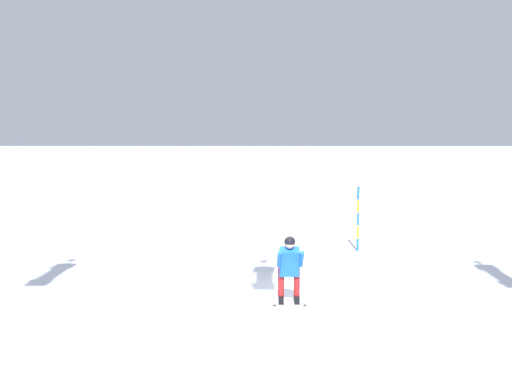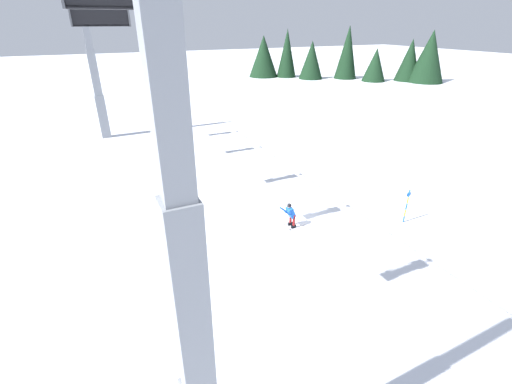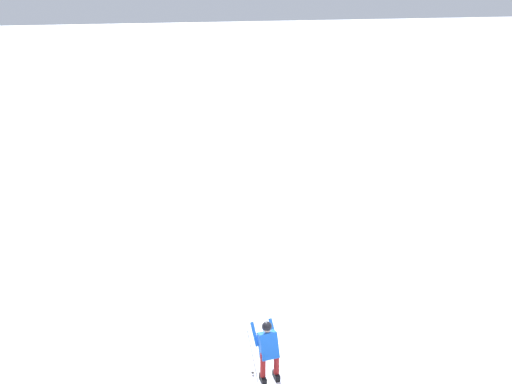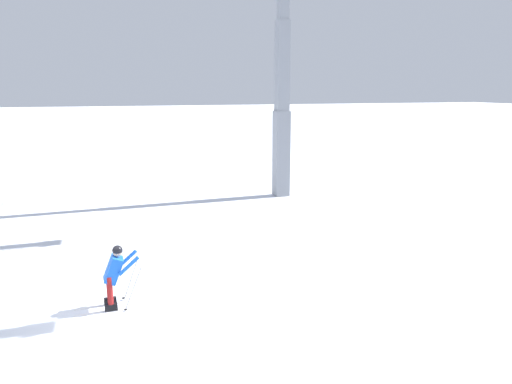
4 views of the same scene
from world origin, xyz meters
The scene contains 10 objects.
ground_plane centered at (0.00, 0.00, 0.00)m, with size 260.00×260.00×0.00m, color white.
skier_carving_main centered at (-0.56, 0.74, 0.85)m, with size 0.71×1.63×1.61m.
lift_tower_near centered at (-10.27, 8.57, 5.28)m, with size 0.66×2.88×12.47m.
lift_tower_far centered at (21.66, 8.57, 5.13)m, with size 0.84×2.34×12.47m.
chairlift_seat_second centered at (-0.29, 8.57, 10.36)m, with size 0.61×1.90×2.36m.
chairlift_seat_middle centered at (5.18, 8.57, 10.60)m, with size 0.61×1.94×2.10m.
chairlift_seat_fourth centered at (12.11, 8.57, 10.31)m, with size 0.61×2.08×2.40m.
chairlift_seat_farthest centered at (17.66, 8.57, 10.47)m, with size 0.61×1.82×2.25m.
trail_marker_pole centered at (-2.82, -5.33, 1.07)m, with size 0.07×0.28×1.99m.
tree_line_ridge centered at (42.34, -37.38, 4.12)m, with size 25.60×30.11×9.72m.
Camera 2 is at (-14.63, 9.43, 10.17)m, focal length 24.49 mm.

